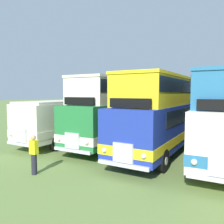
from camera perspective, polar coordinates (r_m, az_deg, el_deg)
bus_first_in_row at (r=18.09m, az=-7.58°, el=-0.90°), size 2.69×11.22×2.99m
bus_second_in_row at (r=16.06m, az=1.73°, el=0.97°), size 2.76×10.11×4.49m
bus_third_in_row at (r=14.75m, az=13.43°, el=0.54°), size 2.67×11.68×4.49m
marshal_person at (r=10.65m, az=-18.72°, el=-9.86°), size 0.36×0.24×1.73m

